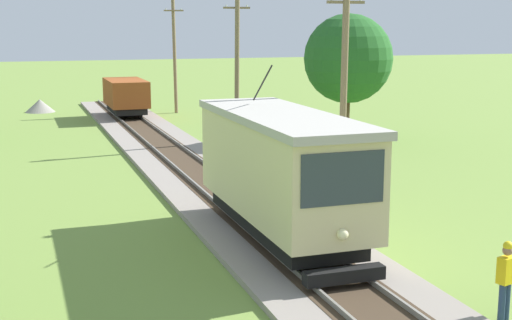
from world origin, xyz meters
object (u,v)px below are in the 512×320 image
utility_pole_far (237,67)px  track_worker (506,277)px  utility_pole_distant (175,54)px  gravel_pile (40,106)px  red_tram (281,170)px  tree_right_far (348,59)px  utility_pole_mid (344,88)px  freight_car (126,96)px

utility_pole_far → track_worker: (-1.30, -23.26, -3.13)m
utility_pole_distant → gravel_pile: 10.52m
red_tram → tree_right_far: size_ratio=1.25×
tree_right_far → gravel_pile: bearing=128.7°
gravel_pile → tree_right_far: tree_right_far is taller
tree_right_far → utility_pole_mid: bearing=-116.7°
red_tram → tree_right_far: bearing=58.3°
utility_pole_far → utility_pole_distant: (0.00, 14.86, 0.07)m
utility_pole_mid → tree_right_far: bearing=63.3°
freight_car → utility_pole_far: utility_pole_far is taller
red_tram → utility_pole_distant: utility_pole_distant is taller
utility_pole_far → gravel_pile: size_ratio=3.78×
utility_pole_far → gravel_pile: utility_pole_far is taller
tree_right_far → red_tram: bearing=-121.7°
gravel_pile → tree_right_far: size_ratio=0.31×
freight_car → gravel_pile: freight_car is taller
utility_pole_far → gravel_pile: 20.81m
utility_pole_far → tree_right_far: 6.02m
utility_pole_mid → utility_pole_far: bearing=90.0°
utility_pole_far → utility_pole_distant: 14.86m
utility_pole_far → gravel_pile: bearing=116.8°
red_tram → track_worker: bearing=-68.6°
utility_pole_mid → freight_car: bearing=98.8°
freight_car → tree_right_far: (9.86, -13.13, 2.89)m
gravel_pile → track_worker: (7.93, -41.55, 0.52)m
freight_car → track_worker: 35.82m
utility_pole_far → tree_right_far: utility_pole_far is taller
red_tram → gravel_pile: 35.39m
gravel_pile → track_worker: size_ratio=1.19×
freight_car → tree_right_far: tree_right_far is taller
utility_pole_far → utility_pole_mid: bearing=-90.0°
freight_car → utility_pole_far: 13.31m
utility_pole_distant → tree_right_far: bearing=-68.9°
utility_pole_mid → utility_pole_far: utility_pole_far is taller
red_tram → utility_pole_distant: 31.80m
utility_pole_far → tree_right_far: (5.98, -0.67, 0.34)m
track_worker → tree_right_far: 23.98m
gravel_pile → tree_right_far: bearing=-51.3°
utility_pole_distant → tree_right_far: (5.98, -15.52, 0.27)m
red_tram → gravel_pile: red_tram is taller
red_tram → track_worker: size_ratio=4.79×
track_worker → utility_pole_mid: bearing=156.2°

